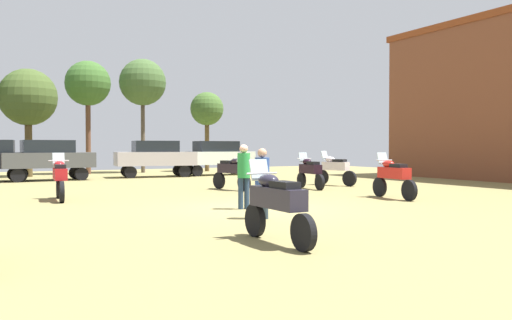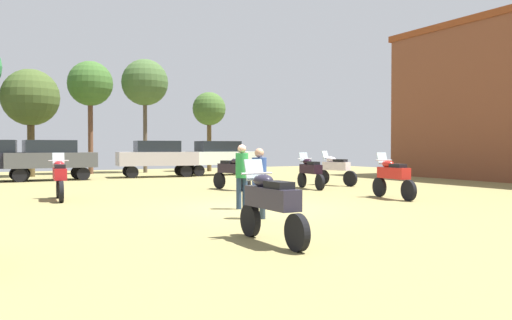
% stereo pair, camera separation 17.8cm
% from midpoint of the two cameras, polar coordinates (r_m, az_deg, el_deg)
% --- Properties ---
extents(ground_plane, '(44.00, 52.00, 0.02)m').
position_cam_midpoint_polar(ground_plane, '(14.54, -0.11, -5.23)').
color(ground_plane, olive).
extents(motorcycle_1, '(0.81, 2.07, 1.49)m').
position_cam_midpoint_polar(motorcycle_1, '(23.21, 8.75, -0.92)').
color(motorcycle_1, black).
rests_on(motorcycle_1, ground).
extents(motorcycle_2, '(0.62, 2.20, 1.49)m').
position_cam_midpoint_polar(motorcycle_2, '(17.72, 14.74, -1.68)').
color(motorcycle_2, black).
rests_on(motorcycle_2, ground).
extents(motorcycle_3, '(0.62, 2.24, 1.45)m').
position_cam_midpoint_polar(motorcycle_3, '(9.26, 2.17, -4.55)').
color(motorcycle_3, black).
rests_on(motorcycle_3, ground).
extents(motorcycle_5, '(0.62, 2.14, 1.45)m').
position_cam_midpoint_polar(motorcycle_5, '(21.30, 6.08, -1.17)').
color(motorcycle_5, black).
rests_on(motorcycle_5, ground).
extents(motorcycle_6, '(0.75, 2.18, 1.49)m').
position_cam_midpoint_polar(motorcycle_6, '(20.59, -2.37, -1.19)').
color(motorcycle_6, black).
rests_on(motorcycle_6, ground).
extents(motorcycle_7, '(0.62, 2.17, 1.48)m').
position_cam_midpoint_polar(motorcycle_7, '(17.73, -20.02, -1.72)').
color(motorcycle_7, black).
rests_on(motorcycle_7, ground).
extents(car_1, '(4.47, 2.26, 2.00)m').
position_cam_midpoint_polar(car_1, '(29.88, -10.38, 0.44)').
color(car_1, black).
rests_on(car_1, ground).
extents(car_2, '(4.37, 1.97, 2.00)m').
position_cam_midpoint_polar(car_2, '(28.25, -21.06, 0.31)').
color(car_2, black).
rests_on(car_2, ground).
extents(car_4, '(4.33, 1.88, 2.00)m').
position_cam_midpoint_polar(car_4, '(31.36, -3.95, 0.51)').
color(car_4, black).
rests_on(car_4, ground).
extents(person_1, '(0.47, 0.47, 1.64)m').
position_cam_midpoint_polar(person_1, '(12.37, 0.76, -1.93)').
color(person_1, '#2A3744').
rests_on(person_1, ground).
extents(person_2, '(0.40, 0.40, 1.73)m').
position_cam_midpoint_polar(person_2, '(14.27, -1.17, -1.24)').
color(person_2, '#23354E').
rests_on(person_2, ground).
extents(tree_3, '(2.26, 2.26, 5.39)m').
position_cam_midpoint_polar(tree_3, '(36.46, -4.90, 5.38)').
color(tree_3, brown).
rests_on(tree_3, ground).
extents(tree_5, '(3.14, 3.14, 5.99)m').
position_cam_midpoint_polar(tree_5, '(32.25, -22.86, 6.12)').
color(tree_5, '#504023').
rests_on(tree_5, ground).
extents(tree_6, '(2.73, 2.73, 6.91)m').
position_cam_midpoint_polar(tree_6, '(34.36, -17.20, 7.73)').
color(tree_6, brown).
rests_on(tree_6, ground).
extents(tree_7, '(2.98, 2.98, 7.31)m').
position_cam_midpoint_polar(tree_7, '(35.34, -11.68, 8.08)').
color(tree_7, brown).
rests_on(tree_7, ground).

